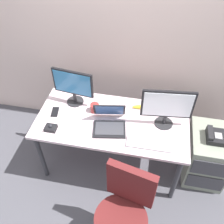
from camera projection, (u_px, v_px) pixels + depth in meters
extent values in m
plane|color=#4B4A51|center=(112.00, 161.00, 3.03)|extent=(8.00, 8.00, 0.00)
cube|color=beige|center=(126.00, 24.00, 2.55)|extent=(6.00, 0.10, 2.80)
cube|color=silver|center=(112.00, 121.00, 2.53)|extent=(1.53, 0.75, 0.03)
cylinder|color=#2D2D33|center=(41.00, 156.00, 2.67)|extent=(0.05, 0.05, 0.69)
cylinder|color=#2D2D33|center=(176.00, 180.00, 2.47)|extent=(0.05, 0.05, 0.69)
cylinder|color=#2D2D33|center=(61.00, 115.00, 3.11)|extent=(0.05, 0.05, 0.69)
cylinder|color=#2D2D33|center=(177.00, 132.00, 2.91)|extent=(0.05, 0.05, 0.69)
cube|color=gray|center=(206.00, 155.00, 2.72)|extent=(0.42, 0.52, 0.62)
cube|color=#38383D|center=(212.00, 169.00, 2.44)|extent=(0.38, 0.01, 0.21)
cube|color=#38383D|center=(205.00, 183.00, 2.63)|extent=(0.38, 0.01, 0.21)
cube|color=black|center=(215.00, 137.00, 2.47)|extent=(0.17, 0.20, 0.06)
cube|color=black|center=(210.00, 133.00, 2.45)|extent=(0.05, 0.18, 0.04)
cube|color=gray|center=(218.00, 136.00, 2.44)|extent=(0.07, 0.08, 0.01)
cylinder|color=maroon|center=(121.00, 221.00, 2.04)|extent=(0.44, 0.44, 0.07)
cube|color=#591C1D|center=(131.00, 184.00, 1.99)|extent=(0.40, 0.15, 0.42)
cylinder|color=#262628|center=(164.00, 123.00, 2.49)|extent=(0.18, 0.18, 0.01)
cylinder|color=#262628|center=(164.00, 119.00, 2.45)|extent=(0.04, 0.04, 0.10)
cube|color=black|center=(168.00, 104.00, 2.31)|extent=(0.49, 0.08, 0.31)
cube|color=white|center=(168.00, 105.00, 2.30)|extent=(0.45, 0.06, 0.27)
cylinder|color=#262628|center=(75.00, 101.00, 2.72)|extent=(0.18, 0.18, 0.01)
cylinder|color=#262628|center=(75.00, 97.00, 2.68)|extent=(0.04, 0.04, 0.11)
cube|color=black|center=(73.00, 83.00, 2.54)|extent=(0.43, 0.08, 0.28)
cube|color=teal|center=(72.00, 84.00, 2.53)|extent=(0.40, 0.06, 0.25)
cube|color=silver|center=(149.00, 144.00, 2.30)|extent=(0.41, 0.14, 0.02)
cube|color=white|center=(149.00, 143.00, 2.29)|extent=(0.38, 0.12, 0.01)
cube|color=black|center=(109.00, 129.00, 2.43)|extent=(0.34, 0.27, 0.02)
cube|color=#38383D|center=(109.00, 128.00, 2.42)|extent=(0.30, 0.21, 0.00)
cube|color=black|center=(109.00, 110.00, 2.46)|extent=(0.32, 0.15, 0.21)
cube|color=#335999|center=(109.00, 110.00, 2.45)|extent=(0.28, 0.13, 0.18)
cube|color=black|center=(51.00, 128.00, 2.42)|extent=(0.11, 0.09, 0.04)
sphere|color=#232328|center=(50.00, 126.00, 2.41)|extent=(0.04, 0.04, 0.04)
cylinder|color=#A1302E|center=(95.00, 108.00, 2.59)|extent=(0.09, 0.09, 0.09)
torus|color=#A1302A|center=(99.00, 108.00, 2.58)|extent=(0.01, 0.06, 0.06)
cube|color=white|center=(68.00, 129.00, 2.43)|extent=(0.19, 0.24, 0.01)
cube|color=black|center=(55.00, 112.00, 2.60)|extent=(0.09, 0.15, 0.01)
ellipsoid|color=yellow|center=(141.00, 107.00, 2.64)|extent=(0.19, 0.08, 0.04)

